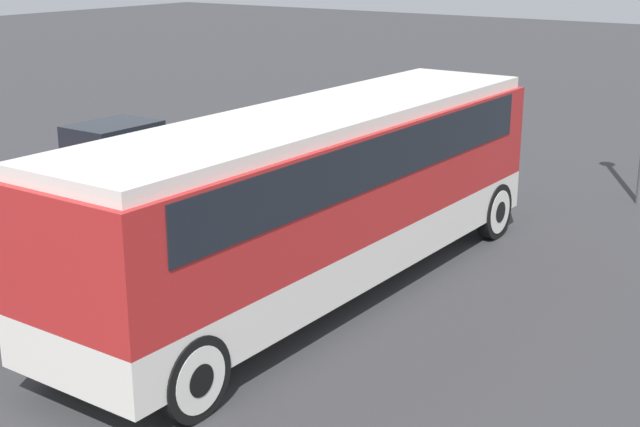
# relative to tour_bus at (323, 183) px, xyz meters

# --- Properties ---
(ground_plane) EXTENTS (120.00, 120.00, 0.00)m
(ground_plane) POSITION_rel_tour_bus_xyz_m (-0.10, -0.00, -2.02)
(ground_plane) COLOR #38383A
(tour_bus) EXTENTS (11.33, 2.67, 3.32)m
(tour_bus) POSITION_rel_tour_bus_xyz_m (0.00, 0.00, 0.00)
(tour_bus) COLOR silver
(tour_bus) RESTS_ON ground_plane
(parked_car_near) EXTENTS (4.27, 1.92, 1.52)m
(parked_car_near) POSITION_rel_tour_bus_xyz_m (3.44, 9.03, -1.27)
(parked_car_near) COLOR maroon
(parked_car_near) RESTS_ON ground_plane
(parked_car_far) EXTENTS (4.30, 1.78, 1.50)m
(parked_car_far) POSITION_rel_tour_bus_xyz_m (-1.04, 5.83, -1.27)
(parked_car_far) COLOR #BCBCC1
(parked_car_far) RESTS_ON ground_plane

